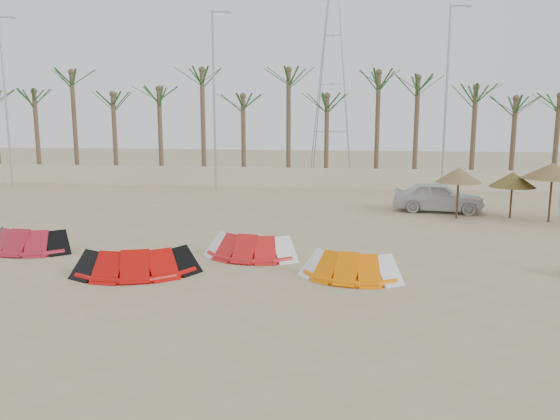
# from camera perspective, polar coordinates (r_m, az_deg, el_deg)

# --- Properties ---
(ground) EXTENTS (120.00, 120.00, 0.00)m
(ground) POSITION_cam_1_polar(r_m,az_deg,el_deg) (14.75, -3.11, -9.02)
(ground) COLOR tan
(ground) RESTS_ON ground
(boundary_wall) EXTENTS (60.00, 0.30, 1.30)m
(boundary_wall) POSITION_cam_1_polar(r_m,az_deg,el_deg) (36.04, 3.36, 3.36)
(boundary_wall) COLOR beige
(boundary_wall) RESTS_ON ground
(palm_line) EXTENTS (52.00, 4.00, 7.70)m
(palm_line) POSITION_cam_1_polar(r_m,az_deg,el_deg) (37.29, 4.67, 12.48)
(palm_line) COLOR brown
(palm_line) RESTS_ON ground
(lamp_a) EXTENTS (1.25, 0.14, 11.00)m
(lamp_a) POSITION_cam_1_polar(r_m,az_deg,el_deg) (40.58, -26.71, 10.31)
(lamp_a) COLOR #A5A8AD
(lamp_a) RESTS_ON ground
(lamp_b) EXTENTS (1.25, 0.14, 11.00)m
(lamp_b) POSITION_cam_1_polar(r_m,az_deg,el_deg) (34.79, -6.86, 11.51)
(lamp_b) COLOR #A5A8AD
(lamp_b) RESTS_ON ground
(lamp_c) EXTENTS (1.25, 0.14, 11.00)m
(lamp_c) POSITION_cam_1_polar(r_m,az_deg,el_deg) (34.15, 17.03, 11.18)
(lamp_c) COLOR #A5A8AD
(lamp_c) RESTS_ON ground
(pylon) EXTENTS (3.00, 3.00, 14.00)m
(pylon) POSITION_cam_1_polar(r_m,az_deg,el_deg) (42.01, 5.32, 3.38)
(pylon) COLOR #A5A8AD
(pylon) RESTS_ON ground
(kite_red_left) EXTENTS (3.30, 1.67, 0.90)m
(kite_red_left) POSITION_cam_1_polar(r_m,az_deg,el_deg) (21.44, -24.64, -2.73)
(kite_red_left) COLOR #A4182A
(kite_red_left) RESTS_ON ground
(kite_red_mid) EXTENTS (3.94, 2.49, 0.90)m
(kite_red_mid) POSITION_cam_1_polar(r_m,az_deg,el_deg) (17.30, -14.39, -5.00)
(kite_red_mid) COLOR #BB0A07
(kite_red_mid) RESTS_ON ground
(kite_red_right) EXTENTS (3.33, 1.94, 0.90)m
(kite_red_right) POSITION_cam_1_polar(r_m,az_deg,el_deg) (18.66, -3.03, -3.61)
(kite_red_right) COLOR red
(kite_red_right) RESTS_ON ground
(kite_orange) EXTENTS (3.18, 2.02, 0.90)m
(kite_orange) POSITION_cam_1_polar(r_m,az_deg,el_deg) (16.45, 7.30, -5.55)
(kite_orange) COLOR #FC7300
(kite_orange) RESTS_ON ground
(parasol_left) EXTENTS (2.10, 2.10, 2.39)m
(parasol_left) POSITION_cam_1_polar(r_m,az_deg,el_deg) (26.43, 18.18, 3.49)
(parasol_left) COLOR #4C331E
(parasol_left) RESTS_ON ground
(parasol_mid) EXTENTS (2.65, 2.65, 2.67)m
(parasol_mid) POSITION_cam_1_polar(r_m,az_deg,el_deg) (27.12, 26.60, 3.67)
(parasol_mid) COLOR #4C331E
(parasol_mid) RESTS_ON ground
(parasol_right) EXTENTS (2.10, 2.10, 2.17)m
(parasol_right) POSITION_cam_1_polar(r_m,az_deg,el_deg) (27.46, 23.13, 2.94)
(parasol_right) COLOR #4C331E
(parasol_right) RESTS_ON ground
(car) EXTENTS (4.58, 2.33, 1.49)m
(car) POSITION_cam_1_polar(r_m,az_deg,el_deg) (28.24, 16.20, 1.34)
(car) COLOR silver
(car) RESTS_ON ground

